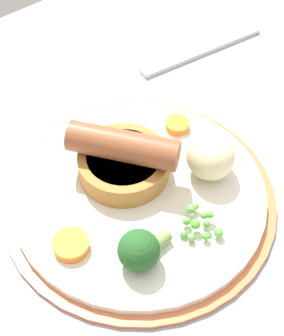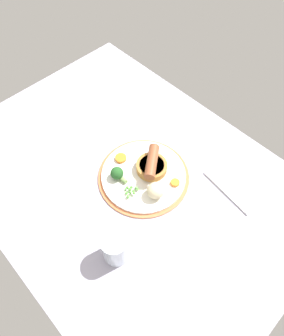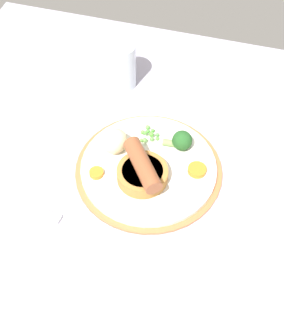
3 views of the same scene
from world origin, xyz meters
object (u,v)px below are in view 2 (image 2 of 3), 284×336
potato_chunk_1 (156,190)px  carrot_slice_1 (175,183)px  broccoli_floret_near (117,174)px  carrot_slice_0 (121,158)px  sausage_pudding (152,165)px  dinner_plate (144,176)px  fork (226,192)px  drinking_glass (115,248)px  pea_pile (131,191)px

potato_chunk_1 → carrot_slice_1: potato_chunk_1 is taller
broccoli_floret_near → carrot_slice_1: broccoli_floret_near is taller
carrot_slice_0 → carrot_slice_1: (-17.86, -5.75, -0.05)cm
sausage_pudding → carrot_slice_1: size_ratio=4.06×
carrot_slice_1 → sausage_pudding: bearing=9.7°
dinner_plate → fork: bearing=-146.5°
sausage_pudding → carrot_slice_0: 10.47cm
broccoli_floret_near → potato_chunk_1: (-12.13, -4.01, 0.53)cm
carrot_slice_0 → drinking_glass: (-21.36, 20.59, 3.39)cm
sausage_pudding → fork: bearing=80.5°
pea_pile → drinking_glass: drinking_glass is taller
potato_chunk_1 → carrot_slice_0: potato_chunk_1 is taller
dinner_plate → carrot_slice_1: carrot_slice_1 is taller
pea_pile → drinking_glass: bearing=125.2°
dinner_plate → drinking_glass: size_ratio=2.66×
carrot_slice_1 → potato_chunk_1: bearing=77.8°
potato_chunk_1 → sausage_pudding: bearing=-37.2°
sausage_pudding → broccoli_floret_near: bearing=-65.9°
dinner_plate → carrot_slice_0: size_ratio=8.02×
potato_chunk_1 → carrot_slice_1: (-1.46, -6.78, -1.95)cm
carrot_slice_1 → pea_pile: bearing=58.6°
sausage_pudding → pea_pile: bearing=-28.8°
sausage_pudding → pea_pile: (-1.49, 10.02, -1.35)cm
sausage_pudding → potato_chunk_1: bearing=15.5°
broccoli_floret_near → carrot_slice_0: (4.28, -5.04, -1.37)cm
pea_pile → potato_chunk_1: 7.41cm
carrot_slice_0 → sausage_pudding: bearing=-155.3°
pea_pile → drinking_glass: 18.45cm
dinner_plate → carrot_slice_1: 10.01cm
potato_chunk_1 → carrot_slice_0: bearing=-3.6°
dinner_plate → pea_pile: pea_pile is taller
carrot_slice_1 → broccoli_floret_near: bearing=38.4°
fork → drinking_glass: size_ratio=1.70×
drinking_glass → pea_pile: bearing=-54.8°
broccoli_floret_near → pea_pile: bearing=169.1°
dinner_plate → fork: (-21.06, -13.94, -0.27)cm
carrot_slice_0 → carrot_slice_1: 18.77cm
broccoli_floret_near → drinking_glass: (-17.09, 15.55, 2.02)cm
carrot_slice_0 → drinking_glass: 29.86cm
dinner_plate → carrot_slice_1: bearing=-153.0°
dinner_plate → pea_pile: bearing=104.9°
carrot_slice_1 → fork: bearing=-142.3°
carrot_slice_0 → drinking_glass: drinking_glass is taller
pea_pile → carrot_slice_1: (-7.00, -11.46, -0.43)cm
sausage_pudding → carrot_slice_1: 8.79cm
dinner_plate → broccoli_floret_near: (4.74, 6.28, 2.70)cm
carrot_slice_1 → fork: 15.51cm
broccoli_floret_near → carrot_slice_1: (-13.59, -10.79, -1.42)cm
sausage_pudding → fork: sausage_pudding is taller
fork → dinner_plate: bearing=40.3°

